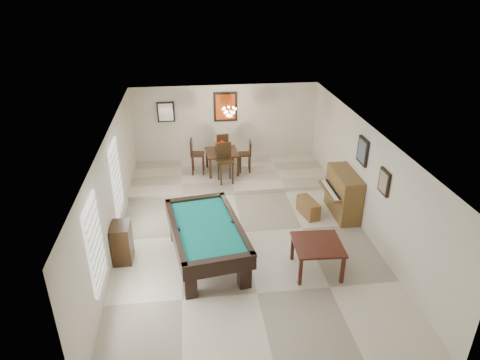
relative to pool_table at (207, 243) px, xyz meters
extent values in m
cube|color=beige|center=(0.93, 1.02, -0.45)|extent=(6.00, 9.00, 0.02)
cube|color=silver|center=(0.93, 5.52, 0.86)|extent=(6.00, 0.04, 2.60)
cube|color=silver|center=(0.93, -3.48, 0.86)|extent=(6.00, 0.04, 2.60)
cube|color=silver|center=(-2.07, 1.02, 0.86)|extent=(0.04, 9.00, 2.60)
cube|color=silver|center=(3.93, 1.02, 0.86)|extent=(0.04, 9.00, 2.60)
cube|color=white|center=(0.93, 1.02, 2.16)|extent=(6.00, 9.00, 0.04)
cube|color=beige|center=(0.93, 4.27, -0.38)|extent=(6.00, 2.50, 0.12)
cube|color=white|center=(-2.04, -1.18, 0.96)|extent=(0.06, 1.00, 1.70)
cube|color=white|center=(-2.04, 1.62, 0.96)|extent=(0.06, 1.00, 1.70)
cube|color=brown|center=(2.75, 1.65, -0.22)|extent=(0.48, 0.84, 0.44)
cube|color=black|center=(-1.85, 0.25, 0.00)|extent=(0.40, 0.60, 0.89)
cube|color=#D84C14|center=(0.93, 5.48, 1.46)|extent=(0.75, 0.06, 0.95)
cube|color=white|center=(-0.97, 5.48, 1.36)|extent=(0.55, 0.06, 0.65)
cube|color=slate|center=(3.89, 1.32, 1.46)|extent=(0.06, 0.55, 0.65)
cube|color=gray|center=(3.89, 0.02, 1.26)|extent=(0.06, 0.45, 0.55)
camera|label=1|loc=(-0.22, -7.84, 5.36)|focal=32.00mm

